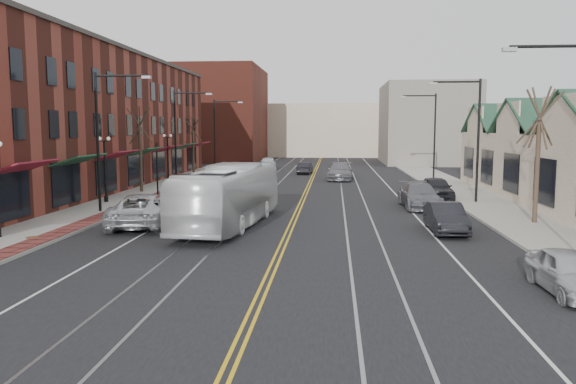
% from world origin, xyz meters
% --- Properties ---
extents(ground, '(160.00, 160.00, 0.00)m').
position_xyz_m(ground, '(0.00, 0.00, 0.00)').
color(ground, black).
rests_on(ground, ground).
extents(sidewalk_left, '(4.00, 120.00, 0.15)m').
position_xyz_m(sidewalk_left, '(-12.00, 20.00, 0.07)').
color(sidewalk_left, gray).
rests_on(sidewalk_left, ground).
extents(sidewalk_right, '(4.00, 120.00, 0.15)m').
position_xyz_m(sidewalk_right, '(12.00, 20.00, 0.07)').
color(sidewalk_right, gray).
rests_on(sidewalk_right, ground).
extents(building_left, '(10.00, 50.00, 11.00)m').
position_xyz_m(building_left, '(-19.00, 27.00, 5.50)').
color(building_left, maroon).
rests_on(building_left, ground).
extents(backdrop_left, '(14.00, 18.00, 14.00)m').
position_xyz_m(backdrop_left, '(-16.00, 70.00, 7.00)').
color(backdrop_left, maroon).
rests_on(backdrop_left, ground).
extents(backdrop_mid, '(22.00, 14.00, 9.00)m').
position_xyz_m(backdrop_mid, '(0.00, 85.00, 4.50)').
color(backdrop_mid, tan).
rests_on(backdrop_mid, ground).
extents(backdrop_right, '(12.00, 16.00, 11.00)m').
position_xyz_m(backdrop_right, '(15.00, 65.00, 5.50)').
color(backdrop_right, slate).
rests_on(backdrop_right, ground).
extents(streetlight_l_1, '(3.33, 0.25, 8.00)m').
position_xyz_m(streetlight_l_1, '(-11.05, 16.00, 5.03)').
color(streetlight_l_1, black).
rests_on(streetlight_l_1, sidewalk_left).
extents(streetlight_l_2, '(3.33, 0.25, 8.00)m').
position_xyz_m(streetlight_l_2, '(-11.05, 32.00, 5.03)').
color(streetlight_l_2, black).
rests_on(streetlight_l_2, sidewalk_left).
extents(streetlight_l_3, '(3.33, 0.25, 8.00)m').
position_xyz_m(streetlight_l_3, '(-11.05, 48.00, 5.03)').
color(streetlight_l_3, black).
rests_on(streetlight_l_3, sidewalk_left).
extents(streetlight_r_1, '(3.33, 0.25, 8.00)m').
position_xyz_m(streetlight_r_1, '(11.05, 22.00, 5.03)').
color(streetlight_r_1, black).
rests_on(streetlight_r_1, sidewalk_right).
extents(streetlight_r_2, '(3.33, 0.25, 8.00)m').
position_xyz_m(streetlight_r_2, '(11.05, 38.00, 5.03)').
color(streetlight_r_2, black).
rests_on(streetlight_r_2, sidewalk_right).
extents(lamppost_l_2, '(0.84, 0.28, 4.27)m').
position_xyz_m(lamppost_l_2, '(-12.80, 20.00, 2.20)').
color(lamppost_l_2, black).
rests_on(lamppost_l_2, sidewalk_left).
extents(lamppost_l_3, '(0.84, 0.28, 4.27)m').
position_xyz_m(lamppost_l_3, '(-12.80, 34.00, 2.20)').
color(lamppost_l_3, black).
rests_on(lamppost_l_3, sidewalk_left).
extents(tree_left_near, '(1.78, 1.37, 6.48)m').
position_xyz_m(tree_left_near, '(-12.50, 26.00, 3.51)').
color(tree_left_near, '#382B21').
rests_on(tree_left_near, sidewalk_left).
extents(tree_left_far, '(1.66, 1.28, 6.02)m').
position_xyz_m(tree_left_far, '(-12.50, 42.00, 3.28)').
color(tree_left_far, '#382B21').
rests_on(tree_left_far, sidewalk_left).
extents(tree_right_mid, '(1.90, 1.46, 6.93)m').
position_xyz_m(tree_right_mid, '(12.50, 14.00, 3.75)').
color(tree_right_mid, '#382B21').
rests_on(tree_right_mid, sidewalk_right).
extents(manhole_far, '(0.60, 0.60, 0.02)m').
position_xyz_m(manhole_far, '(-11.20, 8.00, 0.16)').
color(manhole_far, '#592D19').
rests_on(manhole_far, sidewalk_left).
extents(traffic_signal, '(0.18, 0.15, 3.80)m').
position_xyz_m(traffic_signal, '(-10.60, 24.00, 2.35)').
color(traffic_signal, black).
rests_on(traffic_signal, sidewalk_left).
extents(transit_bus, '(3.84, 11.43, 3.12)m').
position_xyz_m(transit_bus, '(-3.13, 12.36, 1.56)').
color(transit_bus, white).
rests_on(transit_bus, ground).
extents(parked_suv, '(3.59, 6.40, 1.69)m').
position_xyz_m(parked_suv, '(-7.50, 12.05, 0.85)').
color(parked_suv, '#B3B7BA').
rests_on(parked_suv, ground).
extents(parked_car_a, '(1.68, 3.97, 1.34)m').
position_xyz_m(parked_car_a, '(9.27, 1.69, 0.67)').
color(parked_car_a, '#B9BDC1').
rests_on(parked_car_a, ground).
extents(parked_car_b, '(1.51, 4.32, 1.42)m').
position_xyz_m(parked_car_b, '(7.52, 11.55, 0.71)').
color(parked_car_b, black).
rests_on(parked_car_b, ground).
extents(parked_car_c, '(2.39, 5.44, 1.55)m').
position_xyz_m(parked_car_c, '(7.50, 19.85, 0.78)').
color(parked_car_c, slate).
rests_on(parked_car_c, ground).
extents(parked_car_d, '(2.01, 4.73, 1.59)m').
position_xyz_m(parked_car_d, '(9.30, 24.14, 0.80)').
color(parked_car_d, black).
rests_on(parked_car_d, ground).
extents(distant_car_left, '(1.63, 3.98, 1.28)m').
position_xyz_m(distant_car_left, '(-1.00, 45.16, 0.64)').
color(distant_car_left, black).
rests_on(distant_car_left, ground).
extents(distant_car_right, '(2.59, 5.77, 1.64)m').
position_xyz_m(distant_car_right, '(2.75, 38.43, 0.82)').
color(distant_car_right, slate).
rests_on(distant_car_right, ground).
extents(distant_car_far, '(2.35, 4.85, 1.59)m').
position_xyz_m(distant_car_far, '(-5.70, 50.90, 0.80)').
color(distant_car_far, '#B9BDC1').
rests_on(distant_car_far, ground).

